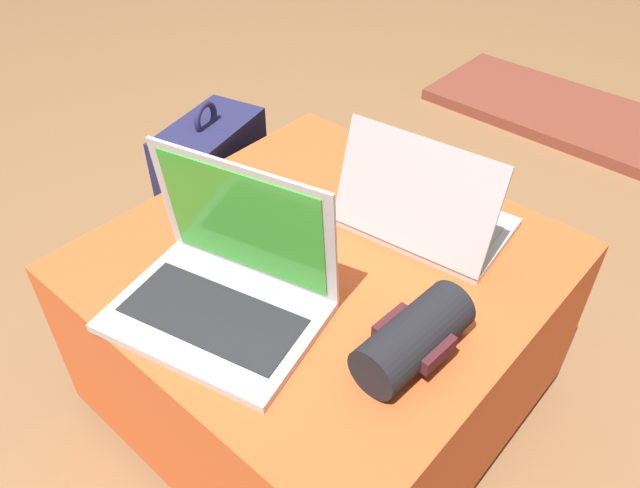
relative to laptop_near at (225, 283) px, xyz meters
The scene contains 8 objects.
ground_plane 0.56m from the laptop_near, 79.81° to the left, with size 14.00×14.00×0.00m, color olive.
ottoman 0.36m from the laptop_near, 79.81° to the left, with size 0.82×0.82×0.46m.
laptop_near is the anchor object (origin of this frame).
laptop_far 0.43m from the laptop_near, 71.02° to the left, with size 0.35×0.26×0.23m.
cell_phone 0.33m from the laptop_near, 144.21° to the left, with size 0.12×0.17×0.01m.
backpack 0.69m from the laptop_near, 143.53° to the left, with size 0.27×0.32×0.54m.
wrist_brace 0.34m from the laptop_near, 21.47° to the left, with size 0.12×0.22×0.09m.
fireplace_hearth 1.97m from the laptop_near, 88.83° to the left, with size 1.40×0.50×0.04m.
Camera 1 is at (0.61, -0.69, 1.27)m, focal length 35.00 mm.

